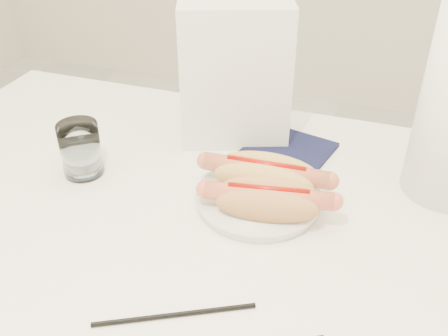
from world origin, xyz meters
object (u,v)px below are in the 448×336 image
(plate, at_px, (258,200))
(water_glass, at_px, (81,149))
(hotdog_right, at_px, (268,200))
(table, at_px, (204,250))
(napkin_box, at_px, (235,73))
(hotdog_left, at_px, (266,175))

(plate, height_order, water_glass, water_glass)
(hotdog_right, bearing_deg, table, -170.58)
(plate, relative_size, napkin_box, 0.74)
(hotdog_left, height_order, hotdog_right, hotdog_left)
(hotdog_left, xyz_separation_m, water_glass, (-0.31, -0.04, 0.01))
(hotdog_right, bearing_deg, hotdog_left, 98.50)
(plate, height_order, napkin_box, napkin_box)
(hotdog_right, relative_size, napkin_box, 0.74)
(hotdog_left, distance_m, hotdog_right, 0.06)
(table, bearing_deg, napkin_box, 97.68)
(hotdog_left, bearing_deg, napkin_box, 119.87)
(hotdog_right, height_order, napkin_box, napkin_box)
(hotdog_right, distance_m, napkin_box, 0.27)
(hotdog_left, height_order, napkin_box, napkin_box)
(plate, xyz_separation_m, napkin_box, (-0.10, 0.19, 0.12))
(water_glass, bearing_deg, plate, 2.26)
(table, height_order, napkin_box, napkin_box)
(table, xyz_separation_m, plate, (0.07, 0.07, 0.07))
(plate, xyz_separation_m, hotdog_left, (0.00, 0.02, 0.03))
(hotdog_left, xyz_separation_m, hotdog_right, (0.02, -0.06, -0.00))
(hotdog_right, xyz_separation_m, water_glass, (-0.33, 0.02, 0.01))
(hotdog_right, distance_m, water_glass, 0.33)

